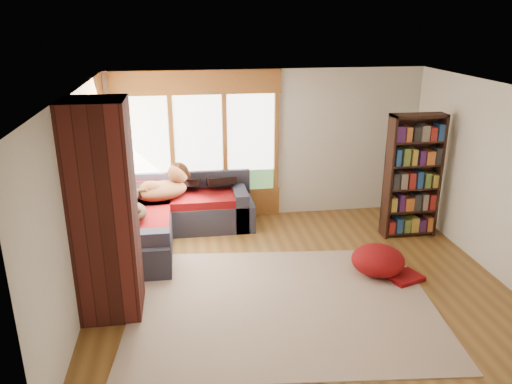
{
  "coord_description": "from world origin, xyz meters",
  "views": [
    {
      "loc": [
        -1.45,
        -5.88,
        3.44
      ],
      "look_at": [
        -0.42,
        1.05,
        0.95
      ],
      "focal_mm": 35.0,
      "sensor_mm": 36.0,
      "label": 1
    }
  ],
  "objects_px": {
    "dog_tan": "(166,187)",
    "pouf": "(378,259)",
    "sectional_sofa": "(156,221)",
    "dog_brindle": "(131,209)",
    "brick_chimney": "(104,212)",
    "area_rug": "(283,304)",
    "bookshelf": "(413,177)"
  },
  "relations": [
    {
      "from": "dog_tan",
      "to": "dog_brindle",
      "type": "height_order",
      "value": "dog_tan"
    },
    {
      "from": "area_rug",
      "to": "bookshelf",
      "type": "height_order",
      "value": "bookshelf"
    },
    {
      "from": "area_rug",
      "to": "dog_tan",
      "type": "bearing_deg",
      "value": 120.49
    },
    {
      "from": "brick_chimney",
      "to": "dog_tan",
      "type": "bearing_deg",
      "value": 74.85
    },
    {
      "from": "brick_chimney",
      "to": "pouf",
      "type": "height_order",
      "value": "brick_chimney"
    },
    {
      "from": "bookshelf",
      "to": "dog_brindle",
      "type": "xyz_separation_m",
      "value": [
        -4.41,
        -0.07,
        -0.28
      ]
    },
    {
      "from": "sectional_sofa",
      "to": "dog_brindle",
      "type": "height_order",
      "value": "dog_brindle"
    },
    {
      "from": "brick_chimney",
      "to": "area_rug",
      "type": "bearing_deg",
      "value": -5.09
    },
    {
      "from": "brick_chimney",
      "to": "pouf",
      "type": "xyz_separation_m",
      "value": [
        3.56,
        0.42,
        -1.09
      ]
    },
    {
      "from": "pouf",
      "to": "brick_chimney",
      "type": "bearing_deg",
      "value": -173.35
    },
    {
      "from": "dog_tan",
      "to": "area_rug",
      "type": "bearing_deg",
      "value": -86.52
    },
    {
      "from": "area_rug",
      "to": "bookshelf",
      "type": "bearing_deg",
      "value": 36.05
    },
    {
      "from": "dog_tan",
      "to": "pouf",
      "type": "bearing_deg",
      "value": -59.66
    },
    {
      "from": "dog_brindle",
      "to": "pouf",
      "type": "bearing_deg",
      "value": -117.08
    },
    {
      "from": "dog_tan",
      "to": "dog_brindle",
      "type": "relative_size",
      "value": 1.34
    },
    {
      "from": "dog_brindle",
      "to": "area_rug",
      "type": "bearing_deg",
      "value": -140.33
    },
    {
      "from": "pouf",
      "to": "dog_brindle",
      "type": "height_order",
      "value": "dog_brindle"
    },
    {
      "from": "brick_chimney",
      "to": "dog_brindle",
      "type": "bearing_deg",
      "value": 85.21
    },
    {
      "from": "pouf",
      "to": "dog_tan",
      "type": "relative_size",
      "value": 0.73
    },
    {
      "from": "brick_chimney",
      "to": "bookshelf",
      "type": "relative_size",
      "value": 1.29
    },
    {
      "from": "brick_chimney",
      "to": "dog_tan",
      "type": "height_order",
      "value": "brick_chimney"
    },
    {
      "from": "brick_chimney",
      "to": "dog_tan",
      "type": "xyz_separation_m",
      "value": [
        0.62,
        2.3,
        -0.51
      ]
    },
    {
      "from": "brick_chimney",
      "to": "sectional_sofa",
      "type": "height_order",
      "value": "brick_chimney"
    },
    {
      "from": "area_rug",
      "to": "pouf",
      "type": "height_order",
      "value": "pouf"
    },
    {
      "from": "pouf",
      "to": "dog_tan",
      "type": "bearing_deg",
      "value": 147.35
    },
    {
      "from": "brick_chimney",
      "to": "bookshelf",
      "type": "xyz_separation_m",
      "value": [
        4.54,
        1.6,
        -0.29
      ]
    },
    {
      "from": "sectional_sofa",
      "to": "pouf",
      "type": "distance_m",
      "value": 3.52
    },
    {
      "from": "brick_chimney",
      "to": "area_rug",
      "type": "relative_size",
      "value": 0.69
    },
    {
      "from": "area_rug",
      "to": "bookshelf",
      "type": "distance_m",
      "value": 3.2
    },
    {
      "from": "bookshelf",
      "to": "pouf",
      "type": "bearing_deg",
      "value": -129.48
    },
    {
      "from": "brick_chimney",
      "to": "dog_brindle",
      "type": "relative_size",
      "value": 3.42
    },
    {
      "from": "area_rug",
      "to": "dog_tan",
      "type": "height_order",
      "value": "dog_tan"
    }
  ]
}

